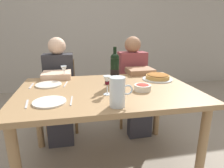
# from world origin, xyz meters

# --- Properties ---
(ground_plane) EXTENTS (8.00, 8.00, 0.00)m
(ground_plane) POSITION_xyz_m (0.00, 0.00, 0.00)
(ground_plane) COLOR gray
(back_wall) EXTENTS (8.00, 0.10, 2.80)m
(back_wall) POSITION_xyz_m (0.00, 2.49, 1.40)
(back_wall) COLOR #B2ADA3
(back_wall) RESTS_ON ground
(dining_table) EXTENTS (1.50, 1.00, 0.76)m
(dining_table) POSITION_xyz_m (0.00, 0.00, 0.67)
(dining_table) COLOR #9E7A51
(dining_table) RESTS_ON ground
(wine_bottle) EXTENTS (0.08, 0.08, 0.34)m
(wine_bottle) POSITION_xyz_m (0.09, 0.10, 0.91)
(wine_bottle) COLOR black
(wine_bottle) RESTS_ON dining_table
(water_pitcher) EXTENTS (0.16, 0.10, 0.20)m
(water_pitcher) POSITION_xyz_m (0.00, -0.39, 0.85)
(water_pitcher) COLOR silver
(water_pitcher) RESTS_ON dining_table
(baked_tart) EXTENTS (0.30, 0.30, 0.06)m
(baked_tart) POSITION_xyz_m (0.55, 0.20, 0.79)
(baked_tart) COLOR silver
(baked_tart) RESTS_ON dining_table
(salad_bowl) EXTENTS (0.14, 0.14, 0.06)m
(salad_bowl) POSITION_xyz_m (0.28, -0.10, 0.79)
(salad_bowl) COLOR silver
(salad_bowl) RESTS_ON dining_table
(wine_glass_left_diner) EXTENTS (0.06, 0.06, 0.14)m
(wine_glass_left_diner) POSITION_xyz_m (-0.37, 0.39, 0.86)
(wine_glass_left_diner) COLOR silver
(wine_glass_left_diner) RESTS_ON dining_table
(wine_glass_right_diner) EXTENTS (0.07, 0.07, 0.15)m
(wine_glass_right_diner) POSITION_xyz_m (0.12, 0.26, 0.87)
(wine_glass_right_diner) COLOR silver
(wine_glass_right_diner) RESTS_ON dining_table
(wine_glass_centre) EXTENTS (0.06, 0.06, 0.15)m
(wine_glass_centre) POSITION_xyz_m (-0.03, -0.14, 0.87)
(wine_glass_centre) COLOR silver
(wine_glass_centre) RESTS_ON dining_table
(dinner_plate_left_setting) EXTENTS (0.23, 0.23, 0.01)m
(dinner_plate_left_setting) POSITION_xyz_m (-0.50, 0.21, 0.77)
(dinner_plate_left_setting) COLOR silver
(dinner_plate_left_setting) RESTS_ON dining_table
(dinner_plate_right_setting) EXTENTS (0.23, 0.23, 0.01)m
(dinner_plate_right_setting) POSITION_xyz_m (-0.45, -0.23, 0.77)
(dinner_plate_right_setting) COLOR white
(dinner_plate_right_setting) RESTS_ON dining_table
(fork_left_setting) EXTENTS (0.02, 0.16, 0.00)m
(fork_left_setting) POSITION_xyz_m (-0.65, 0.21, 0.76)
(fork_left_setting) COLOR silver
(fork_left_setting) RESTS_ON dining_table
(knife_left_setting) EXTENTS (0.04, 0.18, 0.00)m
(knife_left_setting) POSITION_xyz_m (-0.35, 0.21, 0.76)
(knife_left_setting) COLOR silver
(knife_left_setting) RESTS_ON dining_table
(knife_right_setting) EXTENTS (0.02, 0.18, 0.00)m
(knife_right_setting) POSITION_xyz_m (-0.30, -0.23, 0.76)
(knife_right_setting) COLOR silver
(knife_right_setting) RESTS_ON dining_table
(spoon_right_setting) EXTENTS (0.03, 0.16, 0.00)m
(spoon_right_setting) POSITION_xyz_m (-0.60, -0.23, 0.76)
(spoon_right_setting) COLOR silver
(spoon_right_setting) RESTS_ON dining_table
(chair_left) EXTENTS (0.40, 0.40, 0.87)m
(chair_left) POSITION_xyz_m (-0.45, 0.87, 0.50)
(chair_left) COLOR olive
(chair_left) RESTS_ON ground
(diner_left) EXTENTS (0.34, 0.50, 1.16)m
(diner_left) POSITION_xyz_m (-0.45, 0.64, 0.62)
(diner_left) COLOR #2D2D33
(diner_left) RESTS_ON ground
(chair_right) EXTENTS (0.41, 0.41, 0.87)m
(chair_right) POSITION_xyz_m (0.45, 0.88, 0.50)
(chair_right) COLOR olive
(chair_right) RESTS_ON ground
(diner_right) EXTENTS (0.35, 0.51, 1.16)m
(diner_right) POSITION_xyz_m (0.45, 0.64, 0.62)
(diner_right) COLOR #8E3D42
(diner_right) RESTS_ON ground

